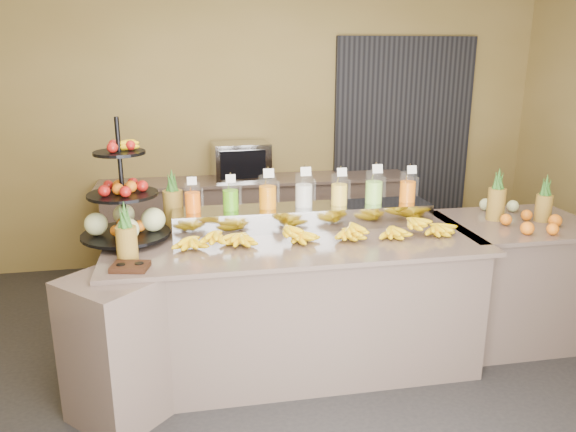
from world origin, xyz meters
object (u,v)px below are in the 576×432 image
object	(u,v)px
banana_heap	(318,230)
oven_warmer	(241,161)
fruit_stand	(130,210)
pitcher_tray	(304,216)
right_fruit_pile	(524,214)
condiment_caddy	(130,267)

from	to	relation	value
banana_heap	oven_warmer	bearing A→B (deg)	98.87
fruit_stand	pitcher_tray	bearing A→B (deg)	19.90
right_fruit_pile	oven_warmer	distance (m)	2.67
right_fruit_pile	fruit_stand	bearing A→B (deg)	177.04
condiment_caddy	right_fruit_pile	distance (m)	2.78
fruit_stand	right_fruit_pile	world-z (taller)	fruit_stand
pitcher_tray	right_fruit_pile	size ratio (longest dim) A/B	4.10
banana_heap	oven_warmer	world-z (taller)	oven_warmer
pitcher_tray	fruit_stand	bearing A→B (deg)	-175.30
fruit_stand	right_fruit_pile	bearing A→B (deg)	12.24
condiment_caddy	right_fruit_pile	bearing A→B (deg)	8.08
fruit_stand	right_fruit_pile	xyz separation A→B (m)	(2.78, -0.14, -0.13)
right_fruit_pile	oven_warmer	xyz separation A→B (m)	(-1.87, 1.91, 0.11)
fruit_stand	oven_warmer	size ratio (longest dim) A/B	1.51
pitcher_tray	condiment_caddy	distance (m)	1.32
banana_heap	right_fruit_pile	world-z (taller)	right_fruit_pile
pitcher_tray	oven_warmer	distance (m)	1.70
banana_heap	condiment_caddy	size ratio (longest dim) A/B	9.02
fruit_stand	oven_warmer	bearing A→B (deg)	77.76
pitcher_tray	fruit_stand	distance (m)	1.20
banana_heap	condiment_caddy	bearing A→B (deg)	-164.42
banana_heap	fruit_stand	bearing A→B (deg)	170.66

